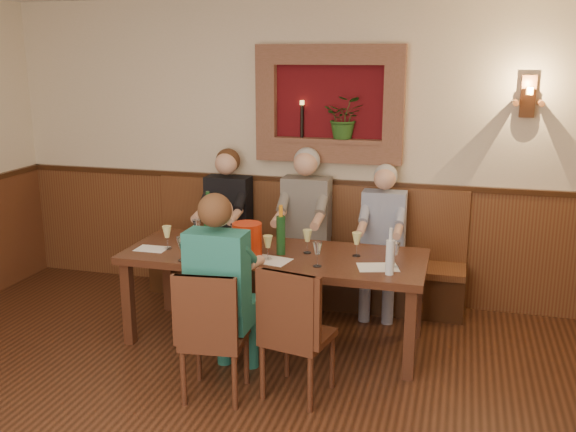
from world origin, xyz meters
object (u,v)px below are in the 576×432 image
(dining_table, at_px, (274,262))
(person_bench_right, at_px, (381,253))
(bench, at_px, (303,266))
(spittoon_bucket, at_px, (247,240))
(wine_bottle_green_a, at_px, (281,234))
(person_bench_left, at_px, (226,237))
(wine_bottle_green_b, at_px, (208,221))
(chair_near_right, at_px, (297,358))
(person_bench_mid, at_px, (304,241))
(person_chair_front, at_px, (223,306))
(chair_near_left, at_px, (215,359))
(water_bottle, at_px, (390,256))

(dining_table, bearing_deg, person_bench_right, 48.02)
(bench, xyz_separation_m, spittoon_bucket, (-0.19, -1.06, 0.55))
(dining_table, bearing_deg, wine_bottle_green_a, -12.92)
(person_bench_left, distance_m, wine_bottle_green_b, 0.75)
(chair_near_right, bearing_deg, person_bench_mid, 114.36)
(dining_table, height_order, wine_bottle_green_a, wine_bottle_green_a)
(bench, xyz_separation_m, person_chair_front, (-0.14, -1.72, 0.26))
(chair_near_right, distance_m, person_chair_front, 0.62)
(bench, relative_size, chair_near_right, 3.17)
(person_bench_left, bearing_deg, wine_bottle_green_b, -81.45)
(bench, distance_m, chair_near_left, 1.91)
(chair_near_left, relative_size, water_bottle, 2.69)
(person_chair_front, height_order, spittoon_bucket, person_chair_front)
(chair_near_left, distance_m, person_bench_mid, 1.84)
(chair_near_right, relative_size, person_bench_left, 0.66)
(chair_near_right, xyz_separation_m, person_bench_left, (-1.13, 1.64, 0.32))
(dining_table, height_order, bench, bench)
(person_bench_left, bearing_deg, bench, 8.25)
(dining_table, distance_m, chair_near_left, 1.05)
(wine_bottle_green_a, distance_m, wine_bottle_green_b, 0.72)
(water_bottle, bearing_deg, person_bench_mid, 129.49)
(dining_table, distance_m, person_bench_mid, 0.84)
(wine_bottle_green_a, bearing_deg, spittoon_bucket, -156.27)
(chair_near_right, xyz_separation_m, wine_bottle_green_a, (-0.34, 0.79, 0.64))
(bench, bearing_deg, person_chair_front, -94.81)
(chair_near_right, relative_size, person_chair_front, 0.67)
(chair_near_left, xyz_separation_m, water_bottle, (1.09, 0.69, 0.62))
(person_bench_mid, bearing_deg, wine_bottle_green_b, -135.56)
(bench, bearing_deg, spittoon_bucket, -99.89)
(chair_near_left, height_order, chair_near_right, chair_near_right)
(person_bench_left, height_order, spittoon_bucket, person_bench_left)
(chair_near_right, bearing_deg, wine_bottle_green_b, 148.31)
(spittoon_bucket, bearing_deg, chair_near_right, -49.58)
(person_bench_right, distance_m, spittoon_bucket, 1.38)
(person_bench_right, relative_size, person_chair_front, 0.96)
(person_bench_mid, distance_m, wine_bottle_green_a, 0.90)
(chair_near_left, distance_m, person_chair_front, 0.36)
(person_chair_front, xyz_separation_m, spittoon_bucket, (-0.04, 0.66, 0.30))
(chair_near_left, distance_m, chair_near_right, 0.56)
(chair_near_left, height_order, water_bottle, water_bottle)
(dining_table, height_order, chair_near_right, chair_near_right)
(person_chair_front, distance_m, wine_bottle_green_b, 1.13)
(wine_bottle_green_a, height_order, water_bottle, wine_bottle_green_a)
(person_bench_left, height_order, person_chair_front, person_bench_left)
(chair_near_left, bearing_deg, chair_near_right, 10.28)
(water_bottle, bearing_deg, person_bench_left, 146.62)
(dining_table, relative_size, chair_near_right, 2.54)
(wine_bottle_green_a, bearing_deg, person_bench_left, 132.89)
(person_bench_right, bearing_deg, person_bench_left, -179.90)
(person_bench_right, bearing_deg, bench, 172.22)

